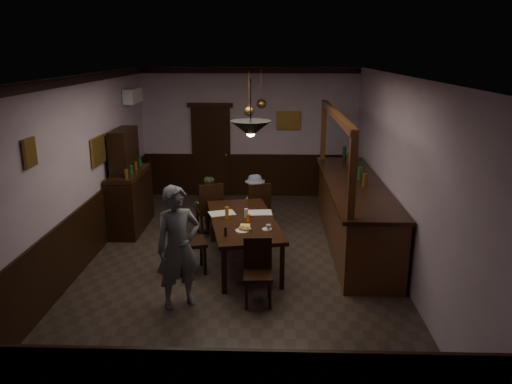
{
  "coord_description": "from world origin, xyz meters",
  "views": [
    {
      "loc": [
        0.52,
        -7.54,
        3.37
      ],
      "look_at": [
        0.27,
        0.22,
        1.15
      ],
      "focal_mm": 35.0,
      "sensor_mm": 36.0,
      "label": 1
    }
  ],
  "objects_px": {
    "person_seated_right": "(255,202)",
    "pendant_brass_mid": "(249,111)",
    "chair_far_right": "(258,206)",
    "person_standing": "(178,247)",
    "bar_counter": "(354,211)",
    "pendant_brass_far": "(261,104)",
    "person_seated_left": "(208,204)",
    "pendant_iron": "(251,129)",
    "chair_near": "(258,268)",
    "dining_table": "(243,223)",
    "soda_can": "(248,218)",
    "chair_side": "(185,238)",
    "sideboard": "(129,190)",
    "coffee_cup": "(268,227)",
    "chair_far_left": "(210,207)"
  },
  "relations": [
    {
      "from": "chair_far_right",
      "to": "pendant_brass_mid",
      "type": "bearing_deg",
      "value": -73.44
    },
    {
      "from": "pendant_brass_mid",
      "to": "dining_table",
      "type": "bearing_deg",
      "value": -91.0
    },
    {
      "from": "dining_table",
      "to": "pendant_brass_mid",
      "type": "distance_m",
      "value": 2.26
    },
    {
      "from": "chair_far_left",
      "to": "chair_near",
      "type": "height_order",
      "value": "chair_far_left"
    },
    {
      "from": "chair_far_left",
      "to": "person_seated_right",
      "type": "bearing_deg",
      "value": -171.35
    },
    {
      "from": "coffee_cup",
      "to": "person_seated_left",
      "type": "bearing_deg",
      "value": 109.7
    },
    {
      "from": "coffee_cup",
      "to": "pendant_brass_mid",
      "type": "xyz_separation_m",
      "value": [
        -0.38,
        2.07,
        1.5
      ]
    },
    {
      "from": "chair_far_right",
      "to": "chair_near",
      "type": "xyz_separation_m",
      "value": [
        0.07,
        -2.63,
        -0.06
      ]
    },
    {
      "from": "person_standing",
      "to": "soda_can",
      "type": "bearing_deg",
      "value": 26.11
    },
    {
      "from": "sideboard",
      "to": "coffee_cup",
      "type": "bearing_deg",
      "value": -37.11
    },
    {
      "from": "sideboard",
      "to": "chair_near",
      "type": "bearing_deg",
      "value": -48.1
    },
    {
      "from": "chair_near",
      "to": "dining_table",
      "type": "bearing_deg",
      "value": 98.68
    },
    {
      "from": "coffee_cup",
      "to": "chair_side",
      "type": "bearing_deg",
      "value": 164.28
    },
    {
      "from": "dining_table",
      "to": "person_seated_left",
      "type": "bearing_deg",
      "value": 117.58
    },
    {
      "from": "chair_side",
      "to": "pendant_brass_mid",
      "type": "relative_size",
      "value": 1.3
    },
    {
      "from": "chair_far_right",
      "to": "pendant_iron",
      "type": "distance_m",
      "value": 2.76
    },
    {
      "from": "person_seated_left",
      "to": "sideboard",
      "type": "height_order",
      "value": "sideboard"
    },
    {
      "from": "chair_far_right",
      "to": "person_standing",
      "type": "height_order",
      "value": "person_standing"
    },
    {
      "from": "pendant_brass_far",
      "to": "person_seated_right",
      "type": "bearing_deg",
      "value": -94.47
    },
    {
      "from": "soda_can",
      "to": "pendant_iron",
      "type": "distance_m",
      "value": 1.65
    },
    {
      "from": "soda_can",
      "to": "pendant_brass_mid",
      "type": "distance_m",
      "value": 2.27
    },
    {
      "from": "chair_far_right",
      "to": "bar_counter",
      "type": "bearing_deg",
      "value": 149.47
    },
    {
      "from": "dining_table",
      "to": "person_seated_right",
      "type": "height_order",
      "value": "person_seated_right"
    },
    {
      "from": "dining_table",
      "to": "pendant_iron",
      "type": "distance_m",
      "value": 1.83
    },
    {
      "from": "chair_near",
      "to": "coffee_cup",
      "type": "xyz_separation_m",
      "value": [
        0.14,
        0.81,
        0.31
      ]
    },
    {
      "from": "chair_near",
      "to": "pendant_iron",
      "type": "xyz_separation_m",
      "value": [
        -0.11,
        0.51,
        1.83
      ]
    },
    {
      "from": "pendant_iron",
      "to": "dining_table",
      "type": "bearing_deg",
      "value": 101.39
    },
    {
      "from": "person_seated_left",
      "to": "pendant_iron",
      "type": "xyz_separation_m",
      "value": [
        0.91,
        -2.21,
        1.78
      ]
    },
    {
      "from": "sideboard",
      "to": "person_seated_left",
      "type": "bearing_deg",
      "value": -4.47
    },
    {
      "from": "person_seated_right",
      "to": "pendant_brass_mid",
      "type": "xyz_separation_m",
      "value": [
        -0.11,
        -0.02,
        1.75
      ]
    },
    {
      "from": "pendant_brass_mid",
      "to": "pendant_brass_far",
      "type": "xyz_separation_m",
      "value": [
        0.2,
        1.21,
        0.0
      ]
    },
    {
      "from": "chair_far_left",
      "to": "chair_near",
      "type": "relative_size",
      "value": 1.16
    },
    {
      "from": "sideboard",
      "to": "pendant_brass_mid",
      "type": "relative_size",
      "value": 2.41
    },
    {
      "from": "chair_far_left",
      "to": "person_seated_left",
      "type": "xyz_separation_m",
      "value": [
        -0.07,
        0.28,
        -0.03
      ]
    },
    {
      "from": "chair_far_right",
      "to": "chair_near",
      "type": "bearing_deg",
      "value": 73.78
    },
    {
      "from": "bar_counter",
      "to": "pendant_brass_far",
      "type": "xyz_separation_m",
      "value": [
        -1.69,
        1.85,
        1.7
      ]
    },
    {
      "from": "dining_table",
      "to": "person_standing",
      "type": "xyz_separation_m",
      "value": [
        -0.78,
        -1.43,
        0.16
      ]
    },
    {
      "from": "chair_far_right",
      "to": "pendant_brass_mid",
      "type": "relative_size",
      "value": 1.24
    },
    {
      "from": "soda_can",
      "to": "sideboard",
      "type": "height_order",
      "value": "sideboard"
    },
    {
      "from": "chair_side",
      "to": "coffee_cup",
      "type": "relative_size",
      "value": 13.13
    },
    {
      "from": "person_seated_left",
      "to": "sideboard",
      "type": "bearing_deg",
      "value": -25.86
    },
    {
      "from": "person_seated_right",
      "to": "pendant_brass_far",
      "type": "xyz_separation_m",
      "value": [
        0.09,
        1.18,
        1.75
      ]
    },
    {
      "from": "person_standing",
      "to": "bar_counter",
      "type": "distance_m",
      "value": 3.61
    },
    {
      "from": "chair_side",
      "to": "person_standing",
      "type": "bearing_deg",
      "value": 168.34
    },
    {
      "from": "chair_side",
      "to": "sideboard",
      "type": "height_order",
      "value": "sideboard"
    },
    {
      "from": "pendant_iron",
      "to": "chair_side",
      "type": "bearing_deg",
      "value": 159.09
    },
    {
      "from": "chair_near",
      "to": "bar_counter",
      "type": "xyz_separation_m",
      "value": [
        1.65,
        2.24,
        0.11
      ]
    },
    {
      "from": "pendant_iron",
      "to": "chair_far_left",
      "type": "bearing_deg",
      "value": 113.32
    },
    {
      "from": "chair_near",
      "to": "person_seated_right",
      "type": "distance_m",
      "value": 2.91
    },
    {
      "from": "bar_counter",
      "to": "person_seated_right",
      "type": "bearing_deg",
      "value": 159.61
    }
  ]
}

